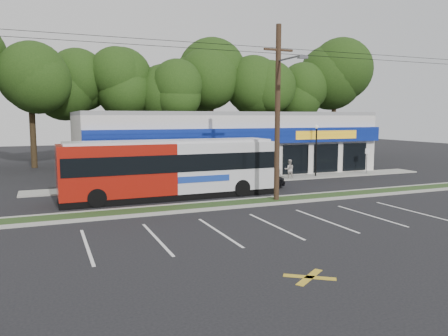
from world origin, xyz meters
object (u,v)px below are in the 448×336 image
sign_post (367,156)px  car_dark (257,179)px  utility_pole (276,107)px  pedestrian_b (289,169)px  pedestrian_a (216,174)px  lamp_post (316,144)px  metrobus (171,167)px

sign_post → car_dark: size_ratio=0.55×
utility_pole → sign_post: bearing=30.1°
utility_pole → pedestrian_b: (5.52, 7.57, -4.63)m
sign_post → car_dark: (-12.00, -3.07, -0.87)m
sign_post → pedestrian_a: bearing=-177.7°
utility_pole → sign_post: (13.17, 7.65, -3.86)m
utility_pole → lamp_post: bearing=43.9°
pedestrian_b → pedestrian_a: bearing=26.7°
metrobus → car_dark: metrobus is taller
sign_post → pedestrian_b: 7.69m
metrobus → pedestrian_a: 5.64m
car_dark → pedestrian_a: pedestrian_a is taller
car_dark → sign_post: bearing=-82.4°
car_dark → pedestrian_b: pedestrian_b is taller
pedestrian_a → sign_post: bearing=142.4°
sign_post → metrobus: size_ratio=0.17×
car_dark → pedestrian_b: size_ratio=2.58×
utility_pole → lamp_post: utility_pole is taller
utility_pole → pedestrian_a: 8.50m
pedestrian_b → lamp_post: bearing=-151.3°
car_dark → pedestrian_a: size_ratio=2.57×
lamp_post → utility_pole: bearing=-136.1°
pedestrian_b → metrobus: bearing=42.8°
utility_pole → car_dark: 6.68m
metrobus → pedestrian_b: (10.64, 4.00, -1.07)m
lamp_post → car_dark: (-7.00, -3.30, -1.98)m
pedestrian_a → utility_pole: bearing=56.8°
utility_pole → pedestrian_a: size_ratio=31.85×
sign_post → metrobus: bearing=-167.4°
utility_pole → lamp_post: size_ratio=11.76×
metrobus → pedestrian_a: size_ratio=8.30×
metrobus → utility_pole: bearing=-35.4°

